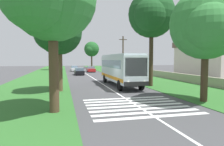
% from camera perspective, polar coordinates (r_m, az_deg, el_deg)
% --- Properties ---
extents(ground, '(160.00, 160.00, 0.00)m').
position_cam_1_polar(ground, '(21.07, -0.11, -4.74)').
color(ground, '#424244').
extents(grass_verge_left, '(120.00, 8.00, 0.04)m').
position_cam_1_polar(grass_verge_left, '(35.56, -18.93, -1.39)').
color(grass_verge_left, '#2D6628').
rests_on(grass_verge_left, ground).
extents(grass_verge_right, '(120.00, 8.00, 0.04)m').
position_cam_1_polar(grass_verge_right, '(37.73, 6.71, -0.91)').
color(grass_verge_right, '#2D6628').
rests_on(grass_verge_right, ground).
extents(centre_line, '(110.00, 0.16, 0.01)m').
position_cam_1_polar(centre_line, '(35.74, -5.72, -1.20)').
color(centre_line, silver).
rests_on(centre_line, ground).
extents(coach_bus, '(11.16, 2.62, 3.73)m').
position_cam_1_polar(coach_bus, '(24.31, 2.32, 1.49)').
color(coach_bus, silver).
rests_on(coach_bus, ground).
extents(zebra_crossing, '(5.85, 6.80, 0.01)m').
position_cam_1_polar(zebra_crossing, '(14.07, 7.05, -9.12)').
color(zebra_crossing, silver).
rests_on(zebra_crossing, ground).
extents(trailing_car_0, '(4.30, 1.78, 1.43)m').
position_cam_1_polar(trailing_car_0, '(41.51, -9.19, 0.40)').
color(trailing_car_0, black).
rests_on(trailing_car_0, ground).
extents(trailing_car_1, '(4.30, 1.78, 1.43)m').
position_cam_1_polar(trailing_car_1, '(50.16, -5.94, 1.02)').
color(trailing_car_1, '#B21E1E').
rests_on(trailing_car_1, ground).
extents(trailing_car_2, '(4.30, 1.78, 1.43)m').
position_cam_1_polar(trailing_car_2, '(55.06, -10.53, 1.23)').
color(trailing_car_2, silver).
rests_on(trailing_car_2, ground).
extents(roadside_tree_left_1, '(5.69, 4.81, 9.05)m').
position_cam_1_polar(roadside_tree_left_1, '(61.78, -15.22, 6.91)').
color(roadside_tree_left_1, '#4C3826').
rests_on(roadside_tree_left_1, grass_verge_left).
extents(roadside_tree_left_2, '(5.45, 4.44, 8.00)m').
position_cam_1_polar(roadside_tree_left_2, '(20.58, -15.09, 10.71)').
color(roadside_tree_left_2, brown).
rests_on(roadside_tree_left_2, grass_verge_left).
extents(roadside_tree_right_0, '(6.37, 5.35, 10.94)m').
position_cam_1_polar(roadside_tree_right_0, '(24.48, 10.74, 15.54)').
color(roadside_tree_right_0, '#3D2D1E').
rests_on(roadside_tree_right_0, grass_verge_right).
extents(roadside_tree_right_1, '(5.97, 5.25, 9.33)m').
position_cam_1_polar(roadside_tree_right_1, '(72.56, -5.83, 6.60)').
color(roadside_tree_right_1, '#4C3826').
rests_on(roadside_tree_right_1, grass_verge_right).
extents(roadside_tree_right_2, '(6.13, 5.17, 8.28)m').
position_cam_1_polar(roadside_tree_right_2, '(16.57, 24.38, 11.94)').
color(roadside_tree_right_2, '#3D2D1E').
rests_on(roadside_tree_right_2, grass_verge_right).
extents(utility_pole, '(0.24, 1.40, 7.21)m').
position_cam_1_polar(utility_pole, '(36.38, 3.11, 4.87)').
color(utility_pole, '#473828').
rests_on(utility_pole, grass_verge_right).
extents(roadside_wall, '(70.00, 0.40, 1.09)m').
position_cam_1_polar(roadside_wall, '(43.57, 8.63, 0.46)').
color(roadside_wall, '#9E937F').
rests_on(roadside_wall, grass_verge_right).
extents(roadside_building, '(13.16, 6.82, 6.49)m').
position_cam_1_polar(roadside_building, '(39.33, 25.63, 3.73)').
color(roadside_building, beige).
rests_on(roadside_building, ground).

